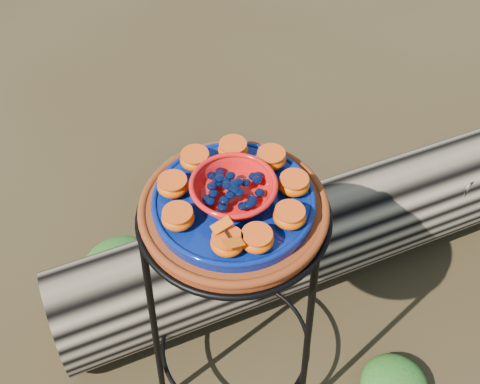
# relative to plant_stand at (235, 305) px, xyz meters

# --- Properties ---
(ground) EXTENTS (60.00, 60.00, 0.00)m
(ground) POSITION_rel_plant_stand_xyz_m (0.00, 0.00, -0.35)
(ground) COLOR black
(plant_stand) EXTENTS (0.44, 0.44, 0.70)m
(plant_stand) POSITION_rel_plant_stand_xyz_m (0.00, 0.00, 0.00)
(plant_stand) COLOR black
(plant_stand) RESTS_ON ground
(terracotta_saucer) EXTENTS (0.38, 0.38, 0.03)m
(terracotta_saucer) POSITION_rel_plant_stand_xyz_m (0.00, 0.00, 0.37)
(terracotta_saucer) COLOR #6C2608
(terracotta_saucer) RESTS_ON plant_stand
(cobalt_plate) EXTENTS (0.32, 0.32, 0.02)m
(cobalt_plate) POSITION_rel_plant_stand_xyz_m (0.00, 0.00, 0.39)
(cobalt_plate) COLOR #000E49
(cobalt_plate) RESTS_ON terracotta_saucer
(red_bowl) EXTENTS (0.16, 0.16, 0.05)m
(red_bowl) POSITION_rel_plant_stand_xyz_m (0.00, 0.00, 0.42)
(red_bowl) COLOR red
(red_bowl) RESTS_ON cobalt_plate
(glass_gems) EXTENTS (0.13, 0.13, 0.02)m
(glass_gems) POSITION_rel_plant_stand_xyz_m (0.00, 0.00, 0.46)
(glass_gems) COLOR black
(glass_gems) RESTS_ON red_bowl
(orange_half_0) EXTENTS (0.06, 0.06, 0.03)m
(orange_half_0) POSITION_rel_plant_stand_xyz_m (0.00, -0.12, 0.42)
(orange_half_0) COLOR #C13A00
(orange_half_0) RESTS_ON cobalt_plate
(orange_half_1) EXTENTS (0.06, 0.06, 0.03)m
(orange_half_1) POSITION_rel_plant_stand_xyz_m (0.05, -0.11, 0.42)
(orange_half_1) COLOR #C13A00
(orange_half_1) RESTS_ON cobalt_plate
(orange_half_2) EXTENTS (0.06, 0.06, 0.03)m
(orange_half_2) POSITION_rel_plant_stand_xyz_m (0.11, -0.05, 0.42)
(orange_half_2) COLOR #C13A00
(orange_half_2) RESTS_ON cobalt_plate
(orange_half_3) EXTENTS (0.06, 0.06, 0.03)m
(orange_half_3) POSITION_rel_plant_stand_xyz_m (0.12, 0.03, 0.42)
(orange_half_3) COLOR #C13A00
(orange_half_3) RESTS_ON cobalt_plate
(orange_half_4) EXTENTS (0.06, 0.06, 0.03)m
(orange_half_4) POSITION_rel_plant_stand_xyz_m (0.07, 0.10, 0.42)
(orange_half_4) COLOR #C13A00
(orange_half_4) RESTS_ON cobalt_plate
(orange_half_5) EXTENTS (0.06, 0.06, 0.03)m
(orange_half_5) POSITION_rel_plant_stand_xyz_m (-0.01, 0.12, 0.42)
(orange_half_5) COLOR #C13A00
(orange_half_5) RESTS_ON cobalt_plate
(orange_half_6) EXTENTS (0.06, 0.06, 0.03)m
(orange_half_6) POSITION_rel_plant_stand_xyz_m (-0.09, 0.08, 0.42)
(orange_half_6) COLOR #C13A00
(orange_half_6) RESTS_ON cobalt_plate
(orange_half_7) EXTENTS (0.06, 0.06, 0.03)m
(orange_half_7) POSITION_rel_plant_stand_xyz_m (-0.12, 0.01, 0.42)
(orange_half_7) COLOR #C13A00
(orange_half_7) RESTS_ON cobalt_plate
(orange_half_8) EXTENTS (0.06, 0.06, 0.03)m
(orange_half_8) POSITION_rel_plant_stand_xyz_m (-0.10, -0.07, 0.42)
(orange_half_8) COLOR #C13A00
(orange_half_8) RESTS_ON cobalt_plate
(butterfly) EXTENTS (0.10, 0.09, 0.01)m
(butterfly) POSITION_rel_plant_stand_xyz_m (0.00, -0.12, 0.44)
(butterfly) COLOR #C84908
(butterfly) RESTS_ON orange_half_0
(driftwood_log) EXTENTS (1.64, 1.16, 0.31)m
(driftwood_log) POSITION_rel_plant_stand_xyz_m (0.21, 0.40, -0.20)
(driftwood_log) COLOR black
(driftwood_log) RESTS_ON ground
(foliage_left) EXTENTS (0.26, 0.26, 0.13)m
(foliage_left) POSITION_rel_plant_stand_xyz_m (-0.39, 0.27, -0.29)
(foliage_left) COLOR #164516
(foliage_left) RESTS_ON ground
(foliage_back) EXTENTS (0.30, 0.30, 0.15)m
(foliage_back) POSITION_rel_plant_stand_xyz_m (-0.21, 0.65, -0.28)
(foliage_back) COLOR #164516
(foliage_back) RESTS_ON ground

